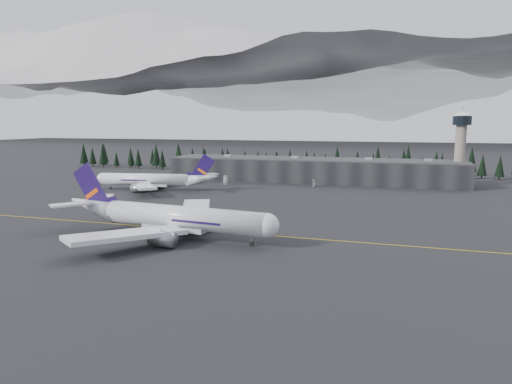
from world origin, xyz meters
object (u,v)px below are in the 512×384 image
(gse_vehicle_a, at_px, (226,184))
(jet_main, at_px, (166,217))
(control_tower, at_px, (461,140))
(terminal, at_px, (313,170))
(jet_parked, at_px, (156,180))
(gse_vehicle_b, at_px, (314,186))

(gse_vehicle_a, bearing_deg, jet_main, -75.63)
(control_tower, relative_size, jet_main, 0.54)
(terminal, xyz_separation_m, gse_vehicle_a, (-40.14, -29.99, -5.59))
(terminal, distance_m, control_tower, 76.98)
(terminal, relative_size, jet_parked, 2.66)
(control_tower, xyz_separation_m, gse_vehicle_b, (-69.64, -27.96, -22.70))
(terminal, bearing_deg, control_tower, 2.29)
(control_tower, height_order, gse_vehicle_a, control_tower)
(terminal, height_order, control_tower, control_tower)
(jet_parked, relative_size, gse_vehicle_b, 14.49)
(terminal, distance_m, jet_main, 137.58)
(jet_main, distance_m, jet_parked, 93.53)
(control_tower, height_order, gse_vehicle_b, control_tower)
(terminal, xyz_separation_m, gse_vehicle_b, (5.36, -24.96, -5.59))
(jet_main, relative_size, gse_vehicle_b, 16.69)
(terminal, distance_m, jet_parked, 86.89)
(jet_parked, bearing_deg, terminal, -148.56)
(terminal, xyz_separation_m, jet_main, (-16.85, -136.54, -0.55))
(control_tower, distance_m, gse_vehicle_b, 78.40)
(jet_main, bearing_deg, gse_vehicle_b, 84.46)
(terminal, bearing_deg, gse_vehicle_b, -77.89)
(terminal, height_order, gse_vehicle_b, terminal)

